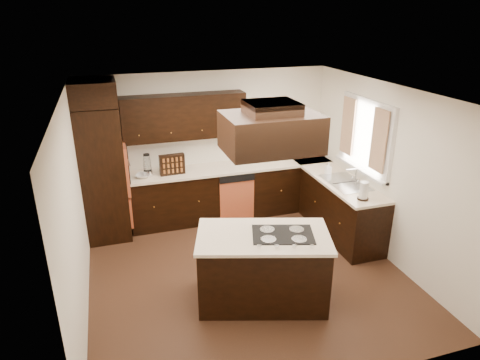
# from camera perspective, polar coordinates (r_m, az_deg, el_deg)

# --- Properties ---
(floor) EXTENTS (4.20, 4.20, 0.02)m
(floor) POSITION_cam_1_polar(r_m,az_deg,el_deg) (6.14, 0.81, -12.24)
(floor) COLOR brown
(floor) RESTS_ON ground
(ceiling) EXTENTS (4.20, 4.20, 0.02)m
(ceiling) POSITION_cam_1_polar(r_m,az_deg,el_deg) (5.16, 0.95, 11.59)
(ceiling) COLOR white
(ceiling) RESTS_ON ground
(wall_back) EXTENTS (4.20, 0.02, 2.50)m
(wall_back) POSITION_cam_1_polar(r_m,az_deg,el_deg) (7.44, -4.24, 4.77)
(wall_back) COLOR white
(wall_back) RESTS_ON ground
(wall_front) EXTENTS (4.20, 0.02, 2.50)m
(wall_front) POSITION_cam_1_polar(r_m,az_deg,el_deg) (3.83, 11.08, -13.31)
(wall_front) COLOR white
(wall_front) RESTS_ON ground
(wall_left) EXTENTS (0.02, 4.20, 2.50)m
(wall_left) POSITION_cam_1_polar(r_m,az_deg,el_deg) (5.32, -21.33, -3.96)
(wall_left) COLOR white
(wall_left) RESTS_ON ground
(wall_right) EXTENTS (0.02, 4.20, 2.50)m
(wall_right) POSITION_cam_1_polar(r_m,az_deg,el_deg) (6.46, 18.94, 0.92)
(wall_right) COLOR white
(wall_right) RESTS_ON ground
(oven_column) EXTENTS (0.65, 0.75, 2.12)m
(oven_column) POSITION_cam_1_polar(r_m,az_deg,el_deg) (6.95, -17.77, 0.83)
(oven_column) COLOR black
(oven_column) RESTS_ON floor
(wall_oven_face) EXTENTS (0.05, 0.62, 0.78)m
(wall_oven_face) POSITION_cam_1_polar(r_m,az_deg,el_deg) (6.93, -14.95, 1.61)
(wall_oven_face) COLOR #D56138
(wall_oven_face) RESTS_ON oven_column
(base_cabinets_back) EXTENTS (2.93, 0.60, 0.88)m
(base_cabinets_back) POSITION_cam_1_polar(r_m,az_deg,el_deg) (7.45, -3.25, -1.84)
(base_cabinets_back) COLOR black
(base_cabinets_back) RESTS_ON floor
(base_cabinets_right) EXTENTS (0.60, 2.40, 0.88)m
(base_cabinets_right) POSITION_cam_1_polar(r_m,az_deg,el_deg) (7.30, 12.14, -2.85)
(base_cabinets_right) COLOR black
(base_cabinets_right) RESTS_ON floor
(countertop_back) EXTENTS (2.93, 0.63, 0.04)m
(countertop_back) POSITION_cam_1_polar(r_m,az_deg,el_deg) (7.26, -3.29, 1.44)
(countertop_back) COLOR #FFEBCD
(countertop_back) RESTS_ON base_cabinets_back
(countertop_right) EXTENTS (0.63, 2.40, 0.04)m
(countertop_right) POSITION_cam_1_polar(r_m,az_deg,el_deg) (7.11, 12.32, 0.50)
(countertop_right) COLOR #FFEBCD
(countertop_right) RESTS_ON base_cabinets_right
(upper_cabinets) EXTENTS (2.00, 0.34, 0.72)m
(upper_cabinets) POSITION_cam_1_polar(r_m,az_deg,el_deg) (7.04, -7.46, 8.38)
(upper_cabinets) COLOR black
(upper_cabinets) RESTS_ON wall_back
(dishwasher_front) EXTENTS (0.60, 0.05, 0.72)m
(dishwasher_front) POSITION_cam_1_polar(r_m,az_deg,el_deg) (7.28, -0.42, -2.78)
(dishwasher_front) COLOR #D56138
(dishwasher_front) RESTS_ON floor
(window_frame) EXTENTS (0.06, 1.32, 1.12)m
(window_frame) POSITION_cam_1_polar(r_m,az_deg,el_deg) (6.75, 16.39, 5.67)
(window_frame) COLOR white
(window_frame) RESTS_ON wall_right
(window_pane) EXTENTS (0.00, 1.20, 1.00)m
(window_pane) POSITION_cam_1_polar(r_m,az_deg,el_deg) (6.76, 16.59, 5.68)
(window_pane) COLOR white
(window_pane) RESTS_ON wall_right
(curtain_left) EXTENTS (0.02, 0.34, 0.90)m
(curtain_left) POSITION_cam_1_polar(r_m,az_deg,el_deg) (6.37, 18.03, 5.01)
(curtain_left) COLOR beige
(curtain_left) RESTS_ON wall_right
(curtain_right) EXTENTS (0.02, 0.34, 0.90)m
(curtain_right) POSITION_cam_1_polar(r_m,az_deg,el_deg) (7.04, 14.17, 6.97)
(curtain_right) COLOR beige
(curtain_right) RESTS_ON wall_right
(sink_rim) EXTENTS (0.52, 0.84, 0.01)m
(sink_rim) POSITION_cam_1_polar(r_m,az_deg,el_deg) (6.83, 13.86, -0.32)
(sink_rim) COLOR silver
(sink_rim) RESTS_ON countertop_right
(island) EXTENTS (1.71, 1.25, 0.88)m
(island) POSITION_cam_1_polar(r_m,az_deg,el_deg) (5.40, 3.03, -11.77)
(island) COLOR black
(island) RESTS_ON floor
(island_top) EXTENTS (1.78, 1.32, 0.04)m
(island_top) POSITION_cam_1_polar(r_m,az_deg,el_deg) (5.16, 3.13, -7.52)
(island_top) COLOR #FFEBCD
(island_top) RESTS_ON island
(cooktop) EXTENTS (0.84, 0.68, 0.01)m
(cooktop) POSITION_cam_1_polar(r_m,az_deg,el_deg) (5.17, 5.73, -7.23)
(cooktop) COLOR black
(cooktop) RESTS_ON island_top
(range_hood) EXTENTS (1.05, 0.72, 0.42)m
(range_hood) POSITION_cam_1_polar(r_m,az_deg,el_deg) (4.77, 4.17, 6.36)
(range_hood) COLOR black
(range_hood) RESTS_ON ceiling
(hood_duct) EXTENTS (0.55, 0.50, 0.13)m
(hood_duct) POSITION_cam_1_polar(r_m,az_deg,el_deg) (4.70, 4.26, 9.59)
(hood_duct) COLOR black
(hood_duct) RESTS_ON ceiling
(blender_base) EXTENTS (0.15, 0.15, 0.10)m
(blender_base) POSITION_cam_1_polar(r_m,az_deg,el_deg) (7.02, -12.17, 0.84)
(blender_base) COLOR silver
(blender_base) RESTS_ON countertop_back
(blender_pitcher) EXTENTS (0.13, 0.13, 0.26)m
(blender_pitcher) POSITION_cam_1_polar(r_m,az_deg,el_deg) (6.96, -12.29, 2.22)
(blender_pitcher) COLOR silver
(blender_pitcher) RESTS_ON blender_base
(spice_rack) EXTENTS (0.41, 0.13, 0.34)m
(spice_rack) POSITION_cam_1_polar(r_m,az_deg,el_deg) (7.01, -9.04, 2.05)
(spice_rack) COLOR black
(spice_rack) RESTS_ON countertop_back
(mixing_bowl) EXTENTS (0.32, 0.32, 0.06)m
(mixing_bowl) POSITION_cam_1_polar(r_m,az_deg,el_deg) (7.00, -12.73, 0.56)
(mixing_bowl) COLOR white
(mixing_bowl) RESTS_ON countertop_back
(soap_bottle) EXTENTS (0.09, 0.09, 0.19)m
(soap_bottle) POSITION_cam_1_polar(r_m,az_deg,el_deg) (7.12, 11.69, 1.55)
(soap_bottle) COLOR white
(soap_bottle) RESTS_ON countertop_right
(paper_towel) EXTENTS (0.15, 0.15, 0.27)m
(paper_towel) POSITION_cam_1_polar(r_m,az_deg,el_deg) (6.25, 16.17, -1.40)
(paper_towel) COLOR white
(paper_towel) RESTS_ON countertop_right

